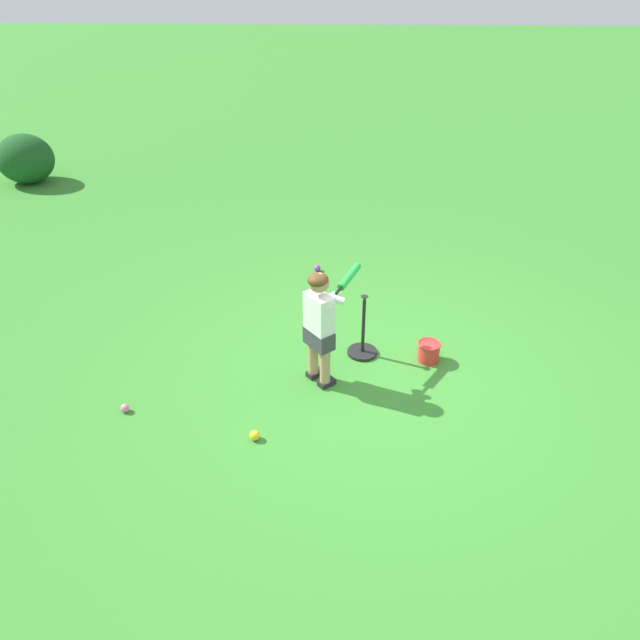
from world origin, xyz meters
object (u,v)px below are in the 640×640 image
play_ball_far_left (255,435)px  toy_bucket (429,351)px  child_batter (321,317)px  play_ball_far_right (125,408)px  batting_tee (363,344)px  play_ball_by_bucket (317,268)px

play_ball_far_left → toy_bucket: size_ratio=0.39×
child_batter → play_ball_far_left: 1.12m
child_batter → play_ball_far_right: size_ratio=14.80×
play_ball_far_right → play_ball_far_left: bearing=-15.4°
play_ball_far_right → toy_bucket: size_ratio=0.34×
batting_tee → toy_bucket: size_ratio=2.87×
play_ball_far_left → play_ball_by_bucket: bearing=81.9°
child_batter → play_ball_by_bucket: child_batter is taller
toy_bucket → play_ball_far_right: bearing=-162.7°
play_ball_by_bucket → toy_bucket: bearing=-57.9°
play_ball_far_right → child_batter: bearing=16.8°
play_ball_far_left → play_ball_far_right: play_ball_far_left is taller
play_ball_far_left → batting_tee: bearing=53.9°
child_batter → play_ball_far_right: child_batter is taller
play_ball_by_bucket → play_ball_far_right: bearing=-121.0°
child_batter → toy_bucket: child_batter is taller
play_ball_far_right → batting_tee: bearing=24.2°
play_ball_far_left → toy_bucket: 1.86m
child_batter → play_ball_far_left: (-0.50, -0.79, -0.61)m
play_ball_by_bucket → batting_tee: (0.47, -1.63, 0.07)m
play_ball_by_bucket → play_ball_far_right: play_ball_by_bucket is taller
batting_tee → toy_bucket: 0.61m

